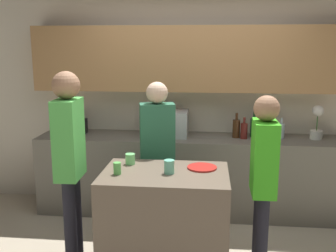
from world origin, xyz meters
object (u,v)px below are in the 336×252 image
Objects in this scene: potted_plant at (317,122)px; bottle_1 at (244,131)px; person_right at (70,154)px; bottle_0 at (236,128)px; bottle_5 at (281,131)px; person_center at (263,174)px; person_left at (157,148)px; bottle_3 at (263,129)px; plate_on_island at (202,167)px; cup_2 at (130,159)px; toaster at (75,126)px; cup_1 at (117,168)px; cup_0 at (169,167)px; bottle_2 at (254,127)px; bottle_4 at (272,130)px; microwave at (166,123)px.

potted_plant is 1.58× the size of bottle_1.
person_right is at bearing -149.85° from potted_plant.
bottle_0 is (-0.91, -0.02, -0.09)m from potted_plant.
person_center is at bearing -105.38° from bottle_5.
bottle_5 is 0.14× the size of person_left.
bottle_0 is 0.30m from bottle_3.
plate_on_island is (-0.89, -1.22, -0.08)m from bottle_5.
person_right reaches higher than plate_on_island.
person_center is (1.16, -0.21, -0.03)m from cup_2.
toaster is 2.57× the size of cup_1.
bottle_5 is at bearing 8.54° from bottle_1.
cup_1 is at bearing -171.64° from cup_0.
bottle_5 is (0.51, 0.02, -0.02)m from bottle_0.
toaster is at bearing 178.23° from bottle_3.
bottle_2 is at bearing -156.05° from person_left.
cup_2 is at bearing -135.42° from bottle_2.
person_right is at bearing -143.52° from bottle_3.
bottle_2 reaches higher than bottle_4.
potted_plant is 1.36× the size of bottle_0.
bottle_3 reaches higher than cup_2.
bottle_5 is at bearing 122.57° from person_right.
person_center reaches higher than bottle_5.
plate_on_island is at bearing 74.05° from person_center.
bottle_0 is 1.52m from cup_0.
potted_plant is at bearing 4.66° from bottle_1.
bottle_2 is 1.16× the size of plate_on_island.
plate_on_island is at bearing -122.31° from bottle_4.
bottle_4 reaches higher than bottle_5.
bottle_5 is (1.34, -0.00, -0.06)m from microwave.
bottle_2 is 1.73m from cup_2.
bottle_3 is at bearing 59.91° from plate_on_island.
toaster is at bearing 127.91° from cup_2.
bottle_3 is (1.12, -0.07, -0.04)m from microwave.
microwave reaches higher than bottle_0.
plate_on_island is at bearing 31.82° from cup_0.
person_left reaches higher than bottle_1.
toaster is at bearing 179.36° from bottle_0.
bottle_1 reaches higher than cup_1.
cup_1 is at bearing -137.47° from bottle_5.
bottle_3 reaches higher than bottle_5.
bottle_2 is (-0.70, 0.04, -0.08)m from potted_plant.
plate_on_island is 2.71× the size of cup_2.
toaster is 1.10× the size of bottle_5.
bottle_4 is (0.11, 0.07, -0.02)m from bottle_3.
cup_1 is at bearing 57.85° from person_left.
person_center reaches higher than bottle_4.
person_center is (0.13, -1.36, -0.09)m from bottle_0.
potted_plant is 2.47m from cup_1.
cup_1 is at bearing 80.01° from person_right.
microwave is 1.74m from potted_plant.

